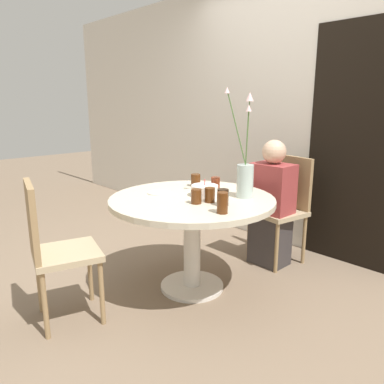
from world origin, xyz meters
TOP-DOWN VIEW (x-y plane):
  - ground_plane at (0.00, 0.00)m, footprint 16.00×16.00m
  - wall_back at (0.00, 1.36)m, footprint 8.00×0.05m
  - doorway_panel at (0.61, 1.33)m, footprint 0.90×0.01m
  - dining_table at (0.00, 0.00)m, footprint 1.21×1.21m
  - chair_near_front at (0.16, 0.97)m, footprint 0.46×0.46m
  - chair_far_back at (-0.27, -0.94)m, footprint 0.50×0.50m
  - birthday_cake at (0.03, 0.10)m, footprint 0.20×0.20m
  - flower_vase at (0.26, 0.29)m, footprint 0.17×0.25m
  - side_plate at (-0.26, -0.10)m, footprint 0.18×0.18m
  - drink_glass_0 at (-0.01, 0.26)m, footprint 0.07×0.07m
  - drink_glass_1 at (0.18, -0.00)m, footprint 0.07×0.07m
  - drink_glass_2 at (0.14, -0.09)m, footprint 0.07×0.07m
  - drink_glass_3 at (0.30, -0.00)m, footprint 0.08×0.08m
  - drink_glass_4 at (-0.25, 0.27)m, footprint 0.08×0.08m
  - drink_glass_5 at (0.42, -0.13)m, footprint 0.07×0.07m
  - person_boy at (0.14, 0.81)m, footprint 0.34×0.24m

SIDE VIEW (x-z plane):
  - ground_plane at x=0.00m, z-range 0.00..0.00m
  - person_boy at x=0.14m, z-range -0.03..1.06m
  - chair_near_front at x=0.16m, z-range 0.07..1.00m
  - chair_far_back at x=-0.27m, z-range 0.07..1.00m
  - dining_table at x=0.00m, z-range 0.23..0.95m
  - side_plate at x=-0.26m, z-range 0.72..0.73m
  - birthday_cake at x=0.03m, z-range 0.70..0.83m
  - drink_glass_2 at x=0.14m, z-range 0.72..0.82m
  - drink_glass_4 at x=-0.25m, z-range 0.72..0.82m
  - drink_glass_1 at x=0.18m, z-range 0.72..0.82m
  - drink_glass_3 at x=0.30m, z-range 0.72..0.83m
  - drink_glass_0 at x=-0.01m, z-range 0.72..0.84m
  - drink_glass_5 at x=0.42m, z-range 0.72..0.86m
  - flower_vase at x=0.26m, z-range 0.51..1.29m
  - doorway_panel at x=0.61m, z-range 0.00..2.05m
  - wall_back at x=0.00m, z-range 0.00..2.60m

